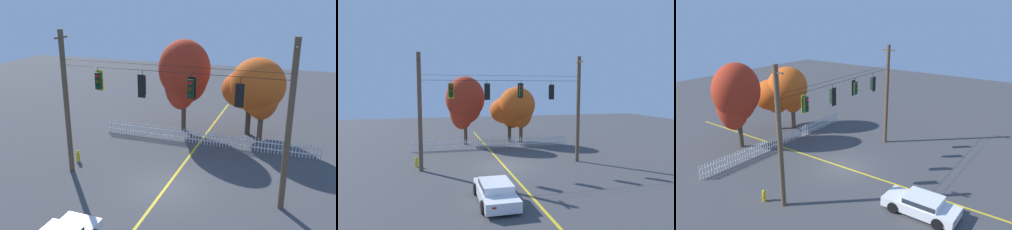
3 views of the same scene
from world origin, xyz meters
TOP-DOWN VIEW (x-y plane):
  - ground at (0.00, 0.00)m, footprint 80.00×80.00m
  - lane_centerline_stripe at (0.00, 0.00)m, footprint 0.16×36.00m
  - signal_support_span at (0.00, -0.00)m, footprint 12.63×1.10m
  - traffic_signal_southbound_primary at (-3.95, 0.01)m, footprint 0.43×0.38m
  - traffic_signal_northbound_primary at (-1.31, -0.01)m, footprint 0.43×0.38m
  - traffic_signal_eastbound_side at (1.34, 0.01)m, footprint 0.43×0.38m
  - traffic_signal_westbound_side at (3.80, -0.01)m, footprint 0.43×0.38m
  - white_picket_fence at (0.44, 6.86)m, footprint 15.72×0.06m
  - autumn_maple_near_fence at (-2.05, 9.54)m, footprint 4.09×3.53m
  - autumn_maple_mid at (2.95, 10.46)m, footprint 3.87×3.54m
  - autumn_oak_far_east at (3.75, 9.25)m, footprint 4.00×3.68m
  - parked_car at (-2.11, -7.03)m, footprint 1.95×4.29m
  - fire_hydrant at (-6.56, 1.28)m, footprint 0.38×0.22m

SIDE VIEW (x-z plane):
  - ground at x=0.00m, z-range 0.00..0.00m
  - lane_centerline_stripe at x=0.00m, z-range 0.00..0.01m
  - fire_hydrant at x=-6.56m, z-range -0.01..0.77m
  - white_picket_fence at x=0.44m, z-range 0.00..1.02m
  - parked_car at x=-2.11m, z-range 0.03..1.18m
  - autumn_maple_mid at x=2.95m, z-range 0.86..5.94m
  - autumn_oak_far_east at x=3.75m, z-range 0.94..7.08m
  - signal_support_span at x=0.00m, z-range 0.07..8.59m
  - autumn_maple_near_fence at x=-2.05m, z-range 0.83..8.06m
  - traffic_signal_westbound_side at x=3.80m, z-range 4.97..6.42m
  - traffic_signal_northbound_primary at x=-1.31m, z-range 5.02..6.46m
  - traffic_signal_southbound_primary at x=-3.95m, z-range 5.14..6.48m
  - traffic_signal_eastbound_side at x=1.34m, z-range 5.16..6.48m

